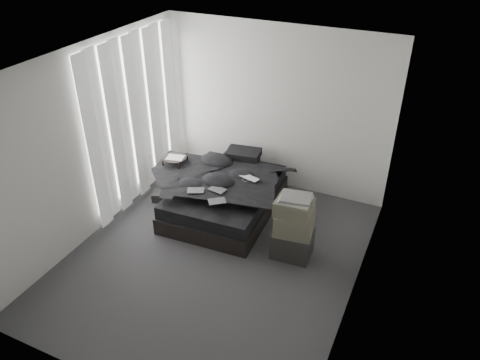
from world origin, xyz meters
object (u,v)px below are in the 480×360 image
at_px(side_stand, 177,176).
at_px(box_lower, 292,243).
at_px(bed, 225,203).
at_px(laptop, 247,175).

xyz_separation_m(side_stand, box_lower, (2.14, -0.63, -0.15)).
bearing_deg(side_stand, bed, -5.13).
height_order(laptop, box_lower, laptop).
relative_size(bed, laptop, 6.24).
distance_m(bed, box_lower, 1.37).
xyz_separation_m(laptop, box_lower, (0.92, -0.61, -0.49)).
relative_size(laptop, box_lower, 0.58).
xyz_separation_m(bed, side_stand, (-0.89, 0.08, 0.21)).
bearing_deg(side_stand, box_lower, -16.27).
height_order(laptop, side_stand, laptop).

